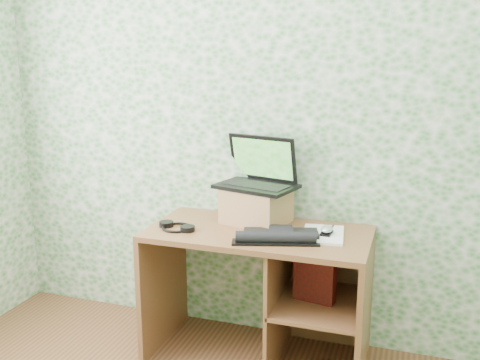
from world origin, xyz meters
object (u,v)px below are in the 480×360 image
(keyboard, at_px, (279,236))
(notepad, at_px, (323,234))
(riser, at_px, (256,205))
(laptop, at_px, (259,175))
(desk, at_px, (273,277))

(keyboard, height_order, notepad, keyboard)
(riser, bearing_deg, laptop, 90.00)
(desk, height_order, keyboard, keyboard)
(keyboard, xyz_separation_m, notepad, (0.21, 0.14, -0.01))
(keyboard, distance_m, notepad, 0.25)
(laptop, xyz_separation_m, keyboard, (0.20, -0.29, -0.25))
(riser, xyz_separation_m, keyboard, (0.20, -0.25, -0.08))
(keyboard, relative_size, notepad, 1.50)
(desk, bearing_deg, riser, 139.32)
(riser, relative_size, laptop, 0.69)
(riser, relative_size, notepad, 1.12)
(notepad, bearing_deg, laptop, 151.68)
(desk, bearing_deg, notepad, 0.83)
(laptop, relative_size, keyboard, 1.08)
(desk, relative_size, riser, 3.58)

